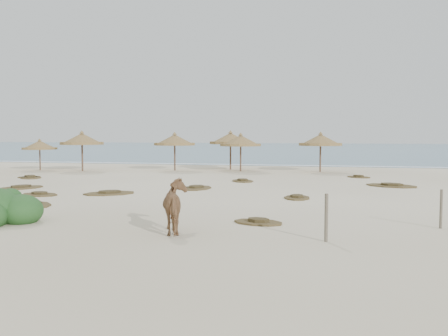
{
  "coord_description": "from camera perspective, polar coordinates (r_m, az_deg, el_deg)",
  "views": [
    {
      "loc": [
        7.66,
        -18.56,
        2.88
      ],
      "look_at": [
        2.32,
        5.0,
        1.19
      ],
      "focal_mm": 40.0,
      "sensor_mm": 36.0,
      "label": 1
    }
  ],
  "objects": [
    {
      "name": "ocean",
      "position": [
        93.91,
        8.11,
        2.2
      ],
      "size": [
        200.0,
        100.0,
        0.01
      ],
      "primitive_type": "cube",
      "color": "#2B6183",
      "rests_on": "ground"
    },
    {
      "name": "scrub_8",
      "position": [
        34.86,
        -21.35,
        -0.93
      ],
      "size": [
        1.69,
        1.74,
        0.16
      ],
      "rotation": [
        0.0,
        0.0,
        0.86
      ],
      "color": "brown",
      "rests_on": "ground"
    },
    {
      "name": "ground",
      "position": [
        20.28,
        -9.58,
        -4.22
      ],
      "size": [
        160.0,
        160.0,
        0.0
      ],
      "primitive_type": "plane",
      "color": "beige",
      "rests_on": "ground"
    },
    {
      "name": "scrub_4",
      "position": [
        22.31,
        8.34,
        -3.33
      ],
      "size": [
        1.25,
        1.82,
        0.16
      ],
      "rotation": [
        0.0,
        0.0,
        1.64
      ],
      "color": "brown",
      "rests_on": "ground"
    },
    {
      "name": "scrub_1",
      "position": [
        28.2,
        -22.19,
        -2.06
      ],
      "size": [
        2.48,
        2.87,
        0.16
      ],
      "rotation": [
        0.0,
        0.0,
        1.12
      ],
      "color": "brown",
      "rests_on": "ground"
    },
    {
      "name": "fence_post_far",
      "position": [
        16.47,
        23.57,
        -4.31
      ],
      "size": [
        0.1,
        0.1,
        1.19
      ],
      "primitive_type": "cylinder",
      "rotation": [
        0.0,
        0.0,
        0.14
      ],
      "color": "#6A604F",
      "rests_on": "ground"
    },
    {
      "name": "scrub_2",
      "position": [
        24.75,
        -20.31,
        -2.81
      ],
      "size": [
        2.18,
        1.73,
        0.16
      ],
      "rotation": [
        0.0,
        0.0,
        2.85
      ],
      "color": "brown",
      "rests_on": "ground"
    },
    {
      "name": "scrub_3",
      "position": [
        25.99,
        -3.2,
        -2.26
      ],
      "size": [
        1.62,
        2.39,
        0.16
      ],
      "rotation": [
        0.0,
        0.0,
        1.52
      ],
      "color": "brown",
      "rests_on": "ground"
    },
    {
      "name": "scrub_7",
      "position": [
        29.79,
        2.13,
        -1.45
      ],
      "size": [
        1.92,
        2.23,
        0.16
      ],
      "rotation": [
        0.0,
        0.0,
        2.02
      ],
      "color": "brown",
      "rests_on": "ground"
    },
    {
      "name": "scrub_5",
      "position": [
        28.59,
        18.6,
        -1.89
      ],
      "size": [
        3.35,
        2.93,
        0.16
      ],
      "rotation": [
        0.0,
        0.0,
        2.66
      ],
      "color": "brown",
      "rests_on": "ground"
    },
    {
      "name": "fence_post_near",
      "position": [
        13.56,
        11.61,
        -5.59
      ],
      "size": [
        0.1,
        0.1,
        1.28
      ],
      "primitive_type": "cylinder",
      "rotation": [
        0.0,
        0.0,
        -0.0
      ],
      "color": "#6A604F",
      "rests_on": "ground"
    },
    {
      "name": "scrub_9",
      "position": [
        24.29,
        -12.96,
        -2.79
      ],
      "size": [
        2.92,
        2.76,
        0.16
      ],
      "rotation": [
        0.0,
        0.0,
        0.65
      ],
      "color": "brown",
      "rests_on": "ground"
    },
    {
      "name": "palapa_2",
      "position": [
        38.7,
        -5.66,
        3.15
      ],
      "size": [
        3.7,
        3.7,
        2.99
      ],
      "rotation": [
        0.0,
        0.0,
        -0.18
      ],
      "color": "brown",
      "rests_on": "ground"
    },
    {
      "name": "horse",
      "position": [
        14.57,
        -5.35,
        -4.34
      ],
      "size": [
        1.52,
        2.01,
        1.54
      ],
      "primitive_type": "imported",
      "rotation": [
        0.0,
        0.0,
        3.58
      ],
      "color": "#936643",
      "rests_on": "ground"
    },
    {
      "name": "scrub_12",
      "position": [
        16.07,
        3.93,
        -6.15
      ],
      "size": [
        1.85,
        1.43,
        0.16
      ],
      "rotation": [
        0.0,
        0.0,
        2.9
      ],
      "color": "brown",
      "rests_on": "ground"
    },
    {
      "name": "palapa_4",
      "position": [
        37.74,
        1.92,
        3.08
      ],
      "size": [
        3.47,
        3.47,
        2.93
      ],
      "rotation": [
        0.0,
        0.0,
        0.12
      ],
      "color": "brown",
      "rests_on": "ground"
    },
    {
      "name": "palapa_1",
      "position": [
        39.51,
        -15.93,
        3.15
      ],
      "size": [
        4.36,
        4.36,
        3.09
      ],
      "rotation": [
        0.0,
        0.0,
        -0.42
      ],
      "color": "brown",
      "rests_on": "ground"
    },
    {
      "name": "palapa_0",
      "position": [
        41.45,
        -20.32,
        2.43
      ],
      "size": [
        2.92,
        2.92,
        2.48
      ],
      "rotation": [
        0.0,
        0.0,
        -0.11
      ],
      "color": "brown",
      "rests_on": "ground"
    },
    {
      "name": "palapa_3",
      "position": [
        39.49,
        0.75,
        3.33
      ],
      "size": [
        3.65,
        3.65,
        3.12
      ],
      "rotation": [
        0.0,
        0.0,
        -0.1
      ],
      "color": "brown",
      "rests_on": "ground"
    },
    {
      "name": "scrub_10",
      "position": [
        33.6,
        15.13,
        -0.97
      ],
      "size": [
        1.96,
        1.86,
        0.16
      ],
      "rotation": [
        0.0,
        0.0,
        2.48
      ],
      "color": "brown",
      "rests_on": "ground"
    },
    {
      "name": "foam_line",
      "position": [
        45.3,
        3.02,
        0.35
      ],
      "size": [
        70.0,
        0.6,
        0.01
      ],
      "primitive_type": "cube",
      "color": "white",
      "rests_on": "ground"
    },
    {
      "name": "palapa_5",
      "position": [
        37.69,
        10.97,
        3.1
      ],
      "size": [
        4.25,
        4.25,
        3.01
      ],
      "rotation": [
        0.0,
        0.0,
        0.43
      ],
      "color": "brown",
      "rests_on": "ground"
    },
    {
      "name": "scrub_6",
      "position": [
        34.31,
        -21.21,
        -1.0
      ],
      "size": [
        2.23,
        2.39,
        0.16
      ],
      "rotation": [
        0.0,
        0.0,
        2.19
      ],
      "color": "brown",
      "rests_on": "ground"
    },
    {
      "name": "scrub_11",
      "position": [
        21.31,
        -21.04,
        -3.9
      ],
      "size": [
        2.47,
        2.47,
        0.16
      ],
      "rotation": [
        0.0,
        0.0,
        2.35
      ],
      "color": "brown",
      "rests_on": "ground"
    }
  ]
}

